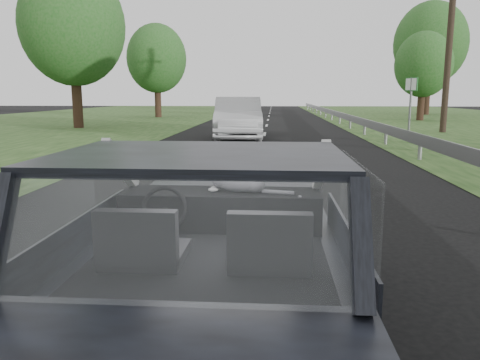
# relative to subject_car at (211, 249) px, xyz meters

# --- Properties ---
(ground) EXTENTS (140.00, 140.00, 0.00)m
(ground) POSITION_rel_subject_car_xyz_m (0.00, 0.00, -0.72)
(ground) COLOR black
(ground) RESTS_ON ground
(subject_car) EXTENTS (1.80, 4.00, 1.45)m
(subject_car) POSITION_rel_subject_car_xyz_m (0.00, 0.00, 0.00)
(subject_car) COLOR black
(subject_car) RESTS_ON ground
(dashboard) EXTENTS (1.58, 0.45, 0.30)m
(dashboard) POSITION_rel_subject_car_xyz_m (0.00, 0.62, 0.12)
(dashboard) COLOR black
(dashboard) RESTS_ON subject_car
(driver_seat) EXTENTS (0.50, 0.72, 0.42)m
(driver_seat) POSITION_rel_subject_car_xyz_m (-0.40, -0.29, 0.16)
(driver_seat) COLOR black
(driver_seat) RESTS_ON subject_car
(passenger_seat) EXTENTS (0.50, 0.72, 0.42)m
(passenger_seat) POSITION_rel_subject_car_xyz_m (0.40, -0.29, 0.16)
(passenger_seat) COLOR black
(passenger_seat) RESTS_ON subject_car
(steering_wheel) EXTENTS (0.36, 0.36, 0.04)m
(steering_wheel) POSITION_rel_subject_car_xyz_m (-0.40, 0.33, 0.20)
(steering_wheel) COLOR black
(steering_wheel) RESTS_ON dashboard
(cat) EXTENTS (0.55, 0.23, 0.24)m
(cat) POSITION_rel_subject_car_xyz_m (0.15, 0.60, 0.35)
(cat) COLOR slate
(cat) RESTS_ON dashboard
(guardrail) EXTENTS (0.05, 90.00, 0.32)m
(guardrail) POSITION_rel_subject_car_xyz_m (4.30, 10.00, -0.15)
(guardrail) COLOR #969798
(guardrail) RESTS_ON ground
(other_car) EXTENTS (2.40, 5.23, 1.68)m
(other_car) POSITION_rel_subject_car_xyz_m (-1.01, 15.65, 0.11)
(other_car) COLOR silver
(other_car) RESTS_ON ground
(highway_sign) EXTENTS (0.34, 1.01, 2.53)m
(highway_sign) POSITION_rel_subject_car_xyz_m (6.64, 19.12, 0.54)
(highway_sign) COLOR #125D1A
(highway_sign) RESTS_ON ground
(utility_pole) EXTENTS (0.30, 0.30, 9.01)m
(utility_pole) POSITION_rel_subject_car_xyz_m (8.38, 19.72, 3.78)
(utility_pole) COLOR #3E2D23
(utility_pole) RESTS_ON ground
(tree_2) EXTENTS (4.90, 4.90, 5.80)m
(tree_2) POSITION_rel_subject_car_xyz_m (10.49, 30.31, 2.18)
(tree_2) COLOR #1A5218
(tree_2) RESTS_ON ground
(tree_3) EXTENTS (6.58, 6.58, 9.38)m
(tree_3) POSITION_rel_subject_car_xyz_m (13.82, 39.83, 3.96)
(tree_3) COLOR #1A5218
(tree_3) RESTS_ON ground
(tree_5) EXTENTS (6.12, 6.12, 8.10)m
(tree_5) POSITION_rel_subject_car_xyz_m (-10.04, 21.46, 3.33)
(tree_5) COLOR #1A5218
(tree_5) RESTS_ON ground
(tree_6) EXTENTS (4.61, 4.61, 6.94)m
(tree_6) POSITION_rel_subject_car_xyz_m (-8.69, 33.58, 2.74)
(tree_6) COLOR #1A5218
(tree_6) RESTS_ON ground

